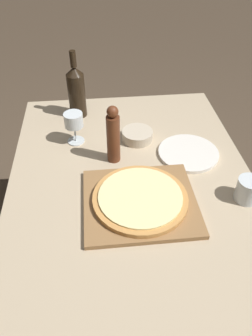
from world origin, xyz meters
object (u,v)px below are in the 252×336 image
Objects in this scene: pepper_mill at (113,136)px; wine_glass at (74,122)px; small_bowl at (137,135)px; wine_bottle at (76,91)px; pizza at (140,198)px.

pepper_mill is 0.21m from wine_glass.
wine_glass is at bearing 177.01° from small_bowl.
small_bowl is (0.26, -0.24, -0.11)m from wine_bottle.
wine_glass is at bearing -93.01° from wine_bottle.
small_bowl is at bearing -42.35° from wine_bottle.
pizza is 0.28m from pepper_mill.
small_bowl is (0.11, 0.13, -0.10)m from pepper_mill.
pepper_mill is at bearing -131.58° from small_bowl.
pizza is at bearing -96.05° from small_bowl.
wine_bottle is at bearing 111.74° from pepper_mill.
wine_glass is at bearing 119.85° from pizza.
pizza is 2.38× the size of wine_glass.
pepper_mill is at bearing -42.20° from wine_glass.
pizza is at bearing -74.25° from pepper_mill.
wine_bottle is 0.39m from pepper_mill.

